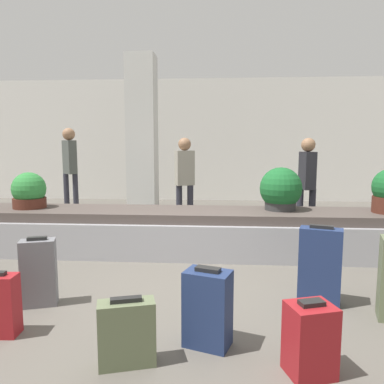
{
  "coord_description": "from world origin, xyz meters",
  "views": [
    {
      "loc": [
        0.36,
        -3.54,
        1.5
      ],
      "look_at": [
        0.0,
        1.53,
        0.85
      ],
      "focal_mm": 35.0,
      "sensor_mm": 36.0,
      "label": 1
    }
  ],
  "objects": [
    {
      "name": "traveler_0",
      "position": [
        -0.24,
        3.08,
        0.96
      ],
      "size": [
        0.37,
        0.3,
        1.61
      ],
      "rotation": [
        0.0,
        0.0,
        -2.71
      ],
      "color": "#282833",
      "rests_on": "ground_plane"
    },
    {
      "name": "suitcase_0",
      "position": [
        1.32,
        -0.06,
        0.37
      ],
      "size": [
        0.42,
        0.28,
        0.76
      ],
      "rotation": [
        0.0,
        0.0,
        -0.31
      ],
      "color": "navy",
      "rests_on": "ground_plane"
    },
    {
      "name": "suitcase_4",
      "position": [
        0.29,
        -0.89,
        0.29
      ],
      "size": [
        0.39,
        0.32,
        0.61
      ],
      "rotation": [
        0.0,
        0.0,
        -0.33
      ],
      "color": "navy",
      "rests_on": "ground_plane"
    },
    {
      "name": "suitcase_3",
      "position": [
        0.96,
        -1.2,
        0.24
      ],
      "size": [
        0.35,
        0.32,
        0.51
      ],
      "rotation": [
        0.0,
        0.0,
        0.3
      ],
      "color": "maroon",
      "rests_on": "ground_plane"
    },
    {
      "name": "suitcase_2",
      "position": [
        -0.25,
        -1.17,
        0.23
      ],
      "size": [
        0.41,
        0.27,
        0.48
      ],
      "rotation": [
        0.0,
        0.0,
        0.28
      ],
      "color": "#5B6647",
      "rests_on": "ground_plane"
    },
    {
      "name": "traveler_2",
      "position": [
        -2.76,
        4.13,
        1.12
      ],
      "size": [
        0.36,
        0.35,
        1.84
      ],
      "rotation": [
        0.0,
        0.0,
        2.39
      ],
      "color": "#282833",
      "rests_on": "ground_plane"
    },
    {
      "name": "potted_plant_1",
      "position": [
        1.22,
        1.64,
        0.87
      ],
      "size": [
        0.58,
        0.58,
        0.59
      ],
      "color": "#2D2D2D",
      "rests_on": "carousel"
    },
    {
      "name": "ground_plane",
      "position": [
        0.0,
        0.0,
        0.0
      ],
      "size": [
        18.0,
        18.0,
        0.0
      ],
      "primitive_type": "plane",
      "color": "#59544C"
    },
    {
      "name": "carousel",
      "position": [
        0.0,
        1.53,
        0.29
      ],
      "size": [
        8.96,
        0.99,
        0.6
      ],
      "color": "#9E9EA3",
      "rests_on": "ground_plane"
    },
    {
      "name": "traveler_1",
      "position": [
        1.8,
        2.67,
        0.95
      ],
      "size": [
        0.31,
        0.35,
        1.6
      ],
      "rotation": [
        0.0,
        0.0,
        -1.4
      ],
      "color": "#282833",
      "rests_on": "ground_plane"
    },
    {
      "name": "potted_plant_0",
      "position": [
        -2.33,
        1.55,
        0.83
      ],
      "size": [
        0.47,
        0.47,
        0.51
      ],
      "color": "#4C2319",
      "rests_on": "carousel"
    },
    {
      "name": "back_wall",
      "position": [
        0.0,
        6.48,
        1.6
      ],
      "size": [
        18.0,
        0.06,
        3.2
      ],
      "color": "silver",
      "rests_on": "ground_plane"
    },
    {
      "name": "pillar",
      "position": [
        -1.13,
        3.76,
        1.6
      ],
      "size": [
        0.54,
        0.54,
        3.2
      ],
      "color": "silver",
      "rests_on": "ground_plane"
    },
    {
      "name": "suitcase_1",
      "position": [
        -1.3,
        -0.29,
        0.32
      ],
      "size": [
        0.35,
        0.26,
        0.66
      ],
      "rotation": [
        0.0,
        0.0,
        0.31
      ],
      "color": "slate",
      "rests_on": "ground_plane"
    }
  ]
}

